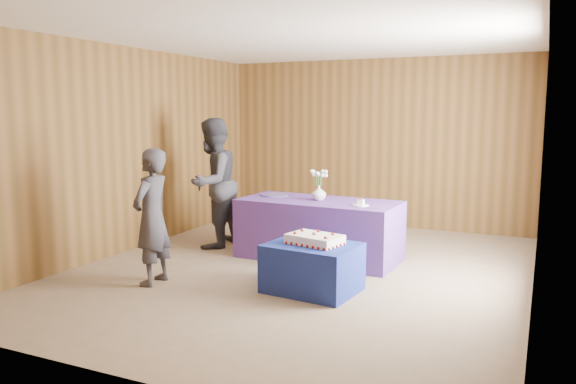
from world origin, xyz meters
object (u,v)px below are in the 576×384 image
Objects in this scene: cake_table at (312,268)px; sheet_cake at (315,239)px; serving_table at (319,230)px; vase at (319,193)px; guest_left at (152,217)px; guest_right at (213,183)px.

cake_table is 0.30m from sheet_cake.
vase is at bearing 130.92° from serving_table.
sheet_cake is 1.76m from guest_left.
guest_right reaches higher than guest_left.
cake_table is 4.77× the size of vase.
cake_table is at bearing -71.17° from vase.
guest_left is (-1.24, -1.73, 0.36)m from serving_table.
guest_right reaches higher than serving_table.
cake_table is at bearing -68.47° from serving_table.
guest_right reaches higher than vase.
sheet_cake is at bearing 58.13° from cake_table.
serving_table is 3.19× the size of sheet_cake.
cake_table is at bearing -115.42° from sheet_cake.
cake_table is 1.43× the size of sheet_cake.
guest_left is at bearing -157.75° from cake_table.
guest_right reaches higher than sheet_cake.
cake_table is 1.45m from vase.
guest_right is at bearing 153.99° from cake_table.
guest_left is (-1.67, -0.48, 0.48)m from cake_table.
guest_right is (-2.00, 1.23, 0.34)m from sheet_cake.
vase is (-0.45, 1.24, 0.30)m from sheet_cake.
cake_table is 0.45× the size of serving_table.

